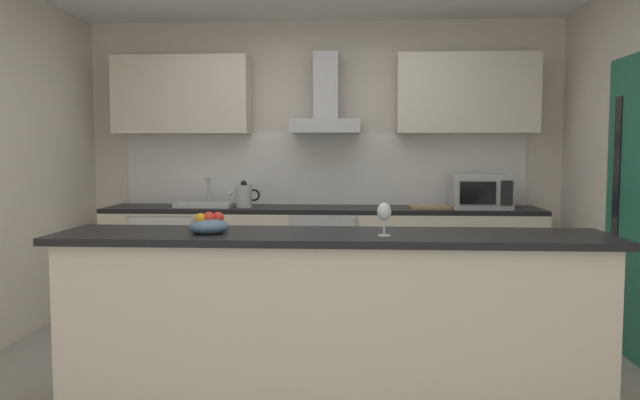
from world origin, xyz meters
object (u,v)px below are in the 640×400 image
Objects in this scene: sink at (206,204)px; kettle at (244,196)px; oven at (325,256)px; chopping_board at (429,207)px; range_hood at (326,108)px; refrigerator at (170,259)px; wine_glass at (384,213)px; microwave at (481,191)px; fruit_bowl at (209,225)px.

kettle is (0.35, -0.04, 0.08)m from sink.
chopping_board reaches higher than oven.
chopping_board is at bearing -9.50° from range_hood.
refrigerator is 0.60m from sink.
refrigerator is 3.00m from wine_glass.
sink is at bearing 179.00° from chopping_board.
chopping_board is at bearing -0.52° from refrigerator.
microwave is 2.43m from wine_glass.
chopping_board is (1.99, -0.03, -0.02)m from sink.
chopping_board is (2.32, -0.02, 0.49)m from refrigerator.
oven is 2.35× the size of chopping_board.
kettle is 1.64m from chopping_board.
refrigerator is 1.18× the size of range_hood.
sink reaches higher than wine_glass.
microwave is 0.46m from chopping_board.
microwave is 0.69× the size of range_hood.
kettle is 2.18m from fruit_bowl.
wine_glass reaches higher than refrigerator.
sink is 1.38m from range_hood.
range_hood is 4.05× the size of wine_glass.
oven is 1.17m from sink.
fruit_bowl is at bearing 175.92° from wine_glass.
range_hood is at bearing 5.36° from refrigerator.
fruit_bowl is (-0.52, -2.34, -0.79)m from range_hood.
range_hood is at bearing 77.46° from fruit_bowl.
wine_glass reaches higher than fruit_bowl.
microwave is at bearing 67.66° from wine_glass.
range_hood reaches higher than refrigerator.
sink reaches higher than oven.
range_hood is (-0.00, 0.13, 1.33)m from oven.
oven is at bearing 76.75° from fruit_bowl.
sink is at bearing 104.04° from fruit_bowl.
refrigerator is at bearing -177.64° from sink.
microwave reaches higher than kettle.
refrigerator is 2.94× the size of kettle.
sink reaches higher than refrigerator.
range_hood is (-1.36, 0.16, 0.74)m from microwave.
chopping_board is (-0.44, 0.00, -0.14)m from microwave.
fruit_bowl is (-1.88, -2.18, -0.05)m from microwave.
range_hood is (1.41, 0.13, 1.36)m from refrigerator.
range_hood reaches higher than chopping_board.
chopping_board is at bearing -1.00° from sink.
wine_glass is (-0.92, -2.25, 0.03)m from microwave.
wine_glass is (0.43, -2.41, -0.71)m from range_hood.
oven is 2.33m from fruit_bowl.
wine_glass is at bearing -56.60° from sink.
oven reaches higher than refrigerator.
kettle is at bearing 117.23° from wine_glass.
fruit_bowl is at bearing -102.54° from range_hood.
sink is at bearing 179.08° from microwave.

